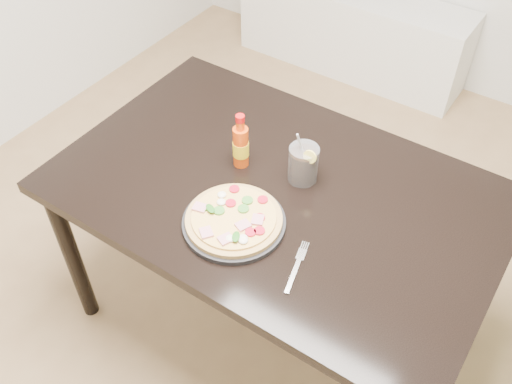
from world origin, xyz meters
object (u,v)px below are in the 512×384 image
Objects in this scene: cola_cup at (303,164)px; hot_sauce_bottle at (241,146)px; fork at (297,265)px; pizza at (234,219)px; dining_table at (276,205)px; media_console at (352,31)px; plate at (234,223)px.

hot_sauce_bottle is at bearing -165.00° from cola_cup.
cola_cup reaches higher than fork.
cola_cup is at bearing 77.04° from pizza.
cola_cup is (0.04, 0.08, 0.14)m from dining_table.
plate is at bearing -73.92° from media_console.
media_console is (-0.58, 2.01, -0.51)m from plate.
plate is 0.02m from pizza.
fork is 2.25m from media_console.
fork is (0.23, -0.03, -0.01)m from plate.
pizza is at bearing -73.91° from media_console.
pizza is (-0.02, -0.20, 0.11)m from dining_table.
hot_sauce_bottle is (-0.14, 0.23, 0.05)m from pizza.
fork is at bearing -6.51° from plate.
plate is 0.24m from fork.
cola_cup reaches higher than pizza.
pizza is 0.29m from cola_cup.
hot_sauce_bottle is at bearing 170.35° from dining_table.
hot_sauce_bottle is at bearing 120.49° from plate.
media_console is at bearing 110.51° from cola_cup.
plate reaches higher than fork.
fork is (0.23, -0.03, -0.02)m from pizza.
dining_table is at bearing 118.53° from fork.
fork is (0.21, -0.23, 0.09)m from dining_table.
hot_sauce_bottle reaches higher than dining_table.
pizza is (0.00, -0.00, 0.02)m from plate.
pizza reaches higher than dining_table.
hot_sauce_bottle reaches higher than pizza.
hot_sauce_bottle reaches higher than plate.
pizza is at bearing -96.11° from dining_table.
media_console is at bearing 104.01° from hot_sauce_bottle.
dining_table is at bearing 83.89° from pizza.
dining_table is 7.51× the size of fork.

